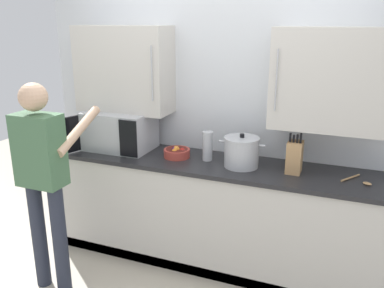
{
  "coord_description": "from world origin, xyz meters",
  "views": [
    {
      "loc": [
        1.03,
        -2.3,
        2.04
      ],
      "look_at": [
        -0.15,
        0.64,
        1.06
      ],
      "focal_mm": 38.27,
      "sensor_mm": 36.0,
      "label": 1
    }
  ],
  "objects_px": {
    "microwave_oven": "(116,130)",
    "fruit_bowl": "(177,152)",
    "stock_pot": "(241,152)",
    "knife_block": "(294,157)",
    "thermos_flask": "(208,146)",
    "person_figure": "(43,171)",
    "wooden_spoon": "(359,181)"
  },
  "relations": [
    {
      "from": "wooden_spoon",
      "to": "fruit_bowl",
      "type": "relative_size",
      "value": 0.98
    },
    {
      "from": "stock_pot",
      "to": "fruit_bowl",
      "type": "bearing_deg",
      "value": 178.34
    },
    {
      "from": "thermos_flask",
      "to": "fruit_bowl",
      "type": "xyz_separation_m",
      "value": [
        -0.27,
        -0.02,
        -0.08
      ]
    },
    {
      "from": "microwave_oven",
      "to": "stock_pot",
      "type": "bearing_deg",
      "value": -1.89
    },
    {
      "from": "microwave_oven",
      "to": "wooden_spoon",
      "type": "xyz_separation_m",
      "value": [
        2.05,
        -0.04,
        -0.16
      ]
    },
    {
      "from": "stock_pot",
      "to": "fruit_bowl",
      "type": "xyz_separation_m",
      "value": [
        -0.57,
        0.02,
        -0.08
      ]
    },
    {
      "from": "fruit_bowl",
      "to": "person_figure",
      "type": "relative_size",
      "value": 0.14
    },
    {
      "from": "thermos_flask",
      "to": "fruit_bowl",
      "type": "distance_m",
      "value": 0.28
    },
    {
      "from": "knife_block",
      "to": "person_figure",
      "type": "relative_size",
      "value": 0.2
    },
    {
      "from": "microwave_oven",
      "to": "knife_block",
      "type": "bearing_deg",
      "value": -0.6
    },
    {
      "from": "fruit_bowl",
      "to": "stock_pot",
      "type": "bearing_deg",
      "value": -1.66
    },
    {
      "from": "fruit_bowl",
      "to": "microwave_oven",
      "type": "bearing_deg",
      "value": 177.9
    },
    {
      "from": "microwave_oven",
      "to": "knife_block",
      "type": "xyz_separation_m",
      "value": [
        1.58,
        -0.02,
        -0.05
      ]
    },
    {
      "from": "microwave_oven",
      "to": "wooden_spoon",
      "type": "bearing_deg",
      "value": -1.11
    },
    {
      "from": "stock_pot",
      "to": "knife_block",
      "type": "xyz_separation_m",
      "value": [
        0.41,
        0.02,
        0.0
      ]
    },
    {
      "from": "stock_pot",
      "to": "thermos_flask",
      "type": "distance_m",
      "value": 0.3
    },
    {
      "from": "microwave_oven",
      "to": "wooden_spoon",
      "type": "relative_size",
      "value": 3.74
    },
    {
      "from": "thermos_flask",
      "to": "wooden_spoon",
      "type": "relative_size",
      "value": 1.12
    },
    {
      "from": "stock_pot",
      "to": "knife_block",
      "type": "relative_size",
      "value": 1.17
    },
    {
      "from": "microwave_oven",
      "to": "person_figure",
      "type": "relative_size",
      "value": 0.5
    },
    {
      "from": "microwave_oven",
      "to": "fruit_bowl",
      "type": "height_order",
      "value": "microwave_oven"
    },
    {
      "from": "microwave_oven",
      "to": "fruit_bowl",
      "type": "distance_m",
      "value": 0.62
    },
    {
      "from": "thermos_flask",
      "to": "knife_block",
      "type": "distance_m",
      "value": 0.71
    },
    {
      "from": "thermos_flask",
      "to": "knife_block",
      "type": "bearing_deg",
      "value": -1.48
    },
    {
      "from": "stock_pot",
      "to": "wooden_spoon",
      "type": "distance_m",
      "value": 0.88
    },
    {
      "from": "microwave_oven",
      "to": "wooden_spoon",
      "type": "height_order",
      "value": "microwave_oven"
    },
    {
      "from": "knife_block",
      "to": "fruit_bowl",
      "type": "bearing_deg",
      "value": -179.67
    },
    {
      "from": "microwave_oven",
      "to": "stock_pot",
      "type": "height_order",
      "value": "microwave_oven"
    },
    {
      "from": "microwave_oven",
      "to": "fruit_bowl",
      "type": "xyz_separation_m",
      "value": [
        0.6,
        -0.02,
        -0.13
      ]
    },
    {
      "from": "stock_pot",
      "to": "knife_block",
      "type": "bearing_deg",
      "value": 3.09
    },
    {
      "from": "wooden_spoon",
      "to": "fruit_bowl",
      "type": "xyz_separation_m",
      "value": [
        -1.44,
        0.02,
        0.03
      ]
    },
    {
      "from": "stock_pot",
      "to": "thermos_flask",
      "type": "xyz_separation_m",
      "value": [
        -0.3,
        0.04,
        0.0
      ]
    }
  ]
}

